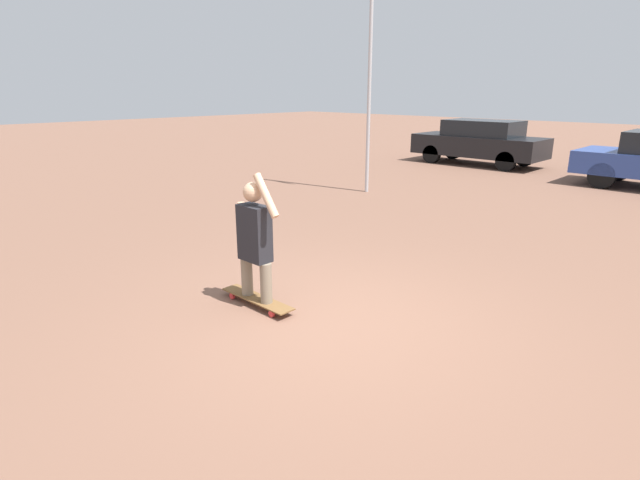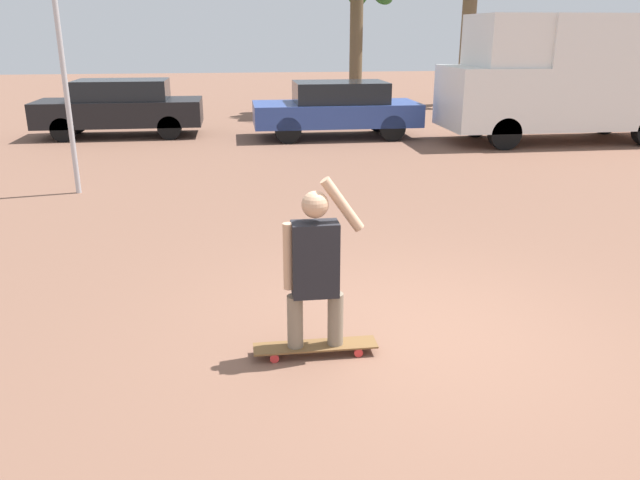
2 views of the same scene
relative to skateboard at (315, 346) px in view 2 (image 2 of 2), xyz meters
The scene contains 6 objects.
ground_plane 1.01m from the skateboard, 16.13° to the left, with size 80.00×80.00×0.00m, color brown.
skateboard is the anchor object (origin of this frame).
person_skateboarder 0.80m from the skateboard, behind, with size 0.69×0.23×1.54m.
camper_van 13.28m from the skateboard, 52.92° to the left, with size 6.14×2.26×3.17m.
parked_car_blue 12.14m from the skateboard, 79.83° to the left, with size 4.44×1.87×1.48m.
parked_car_black 13.44m from the skateboard, 105.95° to the left, with size 4.39×1.73×1.52m.
Camera 2 is at (-1.60, -5.23, 2.77)m, focal length 35.00 mm.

